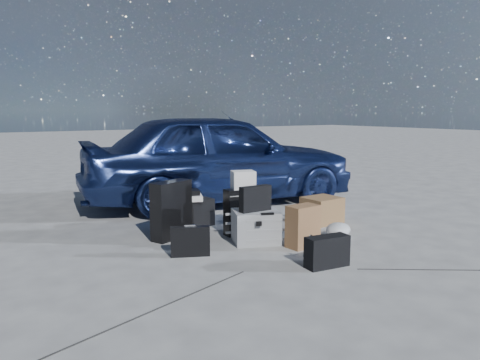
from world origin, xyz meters
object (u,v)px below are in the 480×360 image
Objects in this scene: duffel_bag at (186,214)px; green_bottle at (310,250)px; pelican_case at (256,226)px; suitcase_right at (243,211)px; briefcase at (190,241)px; car at (219,157)px; cardboard_box at (322,210)px; suitcase_left at (172,210)px.

green_bottle is (0.33, -1.90, -0.03)m from duffel_bag.
pelican_case is 1.77× the size of green_bottle.
pelican_case reaches higher than green_bottle.
green_bottle is (-0.09, -1.26, -0.13)m from suitcase_right.
suitcase_right is (0.91, 0.41, 0.12)m from briefcase.
car is 2.34m from pelican_case.
pelican_case reaches higher than duffel_bag.
cardboard_box is (2.05, 0.32, 0.02)m from briefcase.
cardboard_box is (1.92, -0.39, -0.16)m from suitcase_left.
green_bottle is at bearing -87.46° from duffel_bag.
suitcase_right is (0.08, 0.36, 0.09)m from pelican_case.
car reaches higher than cardboard_box.
green_bottle is (0.82, -0.85, -0.01)m from briefcase.
cardboard_box is (0.42, -1.87, -0.54)m from car.
pelican_case is 0.90× the size of suitcase_right.
cardboard_box is (1.15, -0.10, -0.10)m from suitcase_right.
car is 6.42× the size of suitcase_left.
green_bottle is at bearing 175.57° from car.
pelican_case is at bearing -78.72° from duffel_bag.
suitcase_right is 1.96× the size of green_bottle.
suitcase_left reaches higher than cardboard_box.
car reaches higher than pelican_case.
briefcase is at bearing -171.23° from cardboard_box.
pelican_case is at bearing 169.97° from car.
pelican_case is 0.97m from suitcase_left.
pelican_case is 1.26m from cardboard_box.
green_bottle is at bearing -89.41° from suitcase_right.
duffel_bag is 1.93m from green_bottle.
duffel_bag reaches higher than green_bottle.
suitcase_left is 1.97m from cardboard_box.
cardboard_box is at bearing 43.26° from green_bottle.
briefcase is 0.57× the size of duffel_bag.
pelican_case reaches higher than briefcase.
suitcase_right reaches higher than cardboard_box.
car is 1.69m from duffel_bag.
suitcase_left is at bearing 145.26° from car.
briefcase is 1.00m from suitcase_right.
briefcase is at bearing -154.13° from pelican_case.
duffel_bag reaches higher than cardboard_box.
car is at bearing 37.37° from duffel_bag.
duffel_bag is at bearing 99.81° from green_bottle.
car is 2.78m from briefcase.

